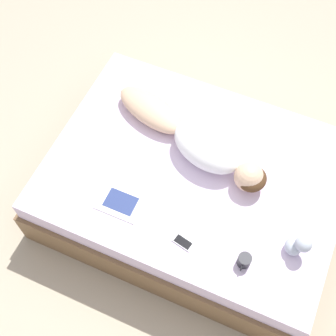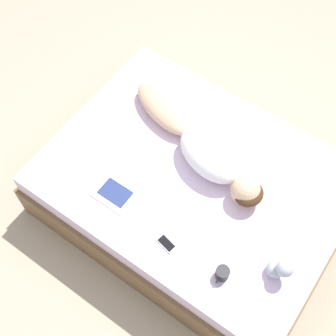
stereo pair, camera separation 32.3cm
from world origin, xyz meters
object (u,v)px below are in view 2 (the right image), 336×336
open_magazine (125,182)px  person (203,146)px  cell_phone (166,244)px  coffee_mug (222,273)px

open_magazine → person: bearing=148.0°
open_magazine → cell_phone: 0.54m
open_magazine → coffee_mug: size_ratio=3.79×
coffee_mug → open_magazine: bearing=-101.1°
open_magazine → cell_phone: same height
coffee_mug → cell_phone: coffee_mug is taller
coffee_mug → person: bearing=-139.0°
open_magazine → coffee_mug: (0.18, 0.90, 0.04)m
person → cell_phone: size_ratio=8.89×
coffee_mug → cell_phone: (0.03, -0.40, -0.04)m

